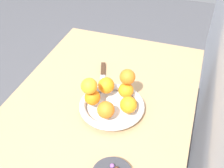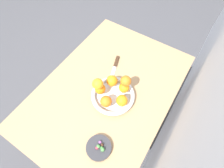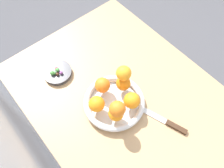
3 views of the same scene
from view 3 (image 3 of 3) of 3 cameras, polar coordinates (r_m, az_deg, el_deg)
The scene contains 19 objects.
ground_plane at distance 1.66m, azimuth 2.68°, elevation -15.34°, with size 6.00×6.00×0.00m, color #4C4C51.
dining_table at distance 1.04m, azimuth 4.14°, elevation -6.52°, with size 1.10×0.76×0.74m.
fruit_bowl at distance 0.93m, azimuth 0.56°, elevation -4.83°, with size 0.26×0.26×0.04m.
candy_dish at distance 1.05m, azimuth -14.00°, elevation 2.92°, with size 0.13×0.13×0.02m, color #333338.
orange_0 at distance 0.88m, azimuth 5.20°, elevation -4.32°, with size 0.07×0.07×0.07m, color orange.
orange_1 at distance 0.92m, azimuth 2.97°, elevation 0.17°, with size 0.06×0.06×0.06m, color orange.
orange_2 at distance 0.91m, azimuth -2.51°, elevation -0.31°, with size 0.07×0.07×0.07m, color orange.
orange_3 at distance 0.87m, azimuth -4.02°, elevation -5.23°, with size 0.07×0.07×0.07m, color orange.
orange_4 at distance 0.86m, azimuth 1.06°, elevation -7.68°, with size 0.06×0.06×0.06m, color orange.
orange_5 at distance 0.87m, azimuth 3.06°, elevation 2.85°, with size 0.06×0.06×0.06m, color orange.
orange_6 at distance 0.80m, azimuth 1.41°, elevation -6.51°, with size 0.06×0.06×0.06m, color orange.
candy_ball_0 at distance 1.02m, azimuth -14.07°, elevation 2.52°, with size 0.01×0.01×0.01m, color #472819.
candy_ball_1 at distance 1.03m, azimuth -14.09°, elevation 3.59°, with size 0.02×0.02×0.02m, color #4C9947.
candy_ball_2 at distance 1.02m, azimuth -13.18°, elevation 2.88°, with size 0.02×0.02×0.02m, color #8C4C99.
candy_ball_3 at distance 1.03m, azimuth -14.12°, elevation 3.44°, with size 0.02×0.02×0.02m, color #4C9947.
candy_ball_4 at distance 1.03m, azimuth -14.79°, elevation 2.81°, with size 0.01×0.01×0.01m, color #4C9947.
candy_ball_5 at distance 1.03m, azimuth -15.37°, elevation 2.80°, with size 0.02×0.02×0.02m, color #4C9947.
candy_ball_6 at distance 1.04m, azimuth -14.28°, elevation 3.89°, with size 0.02×0.02×0.02m, color #C6384C.
knife at distance 0.94m, azimuth 13.08°, elevation -9.13°, with size 0.25×0.10×0.01m.
Camera 3 is at (-0.26, 0.32, 1.61)m, focal length 35.00 mm.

